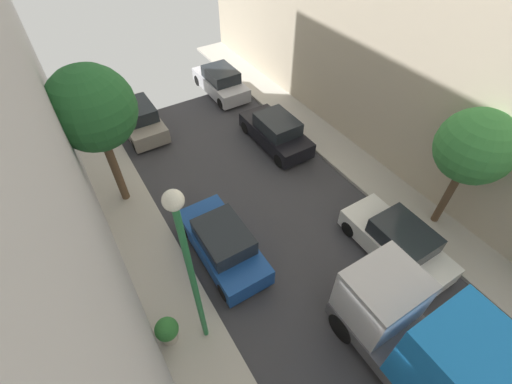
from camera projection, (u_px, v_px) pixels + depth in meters
ground at (379, 336)px, 11.05m from camera, size 32.00×32.00×0.00m
sidewalk_right at (478, 263)px, 12.83m from camera, size 2.00×44.00×0.15m
parked_car_left_2 at (223, 243)px, 12.65m from camera, size 1.78×4.20×1.57m
parked_car_left_3 at (139, 119)px, 18.17m from camera, size 1.78×4.20×1.57m
parked_car_right_1 at (398, 242)px, 12.69m from camera, size 1.78×4.20×1.57m
parked_car_right_2 at (276, 132)px, 17.36m from camera, size 1.78×4.20×1.57m
parked_car_right_3 at (221, 82)px, 20.84m from camera, size 1.78×4.20×1.57m
delivery_truck at (460, 379)px, 8.53m from camera, size 2.26×6.60×3.38m
street_tree_0 at (92, 109)px, 11.94m from camera, size 3.01×3.01×5.88m
street_tree_1 at (475, 147)px, 11.53m from camera, size 2.56×2.56×5.01m
potted_plant_4 at (167, 330)px, 10.44m from camera, size 0.71×0.71×1.02m
potted_plant_5 at (64, 97)px, 19.66m from camera, size 0.62×0.62×1.01m
lamp_post at (188, 260)px, 8.03m from camera, size 0.44×0.44×6.32m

